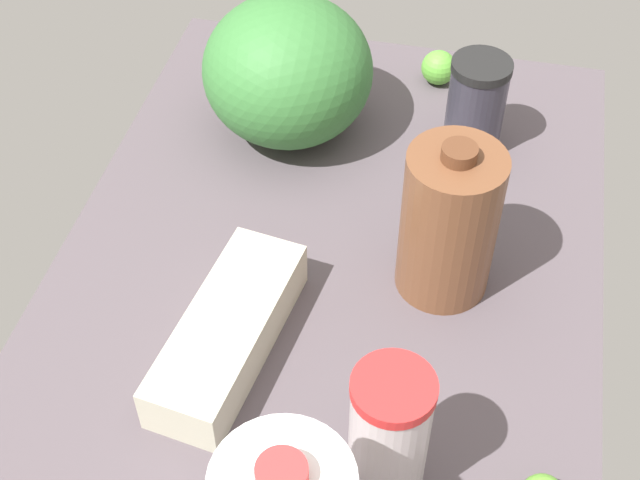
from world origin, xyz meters
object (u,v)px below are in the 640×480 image
tumbler_cup (389,437)px  watermelon (288,71)px  chocolate_milk_jug (449,223)px  lime_beside_bowl (439,68)px  shaker_bottle (476,106)px  egg_carton (228,333)px

tumbler_cup → watermelon: 64.62cm
chocolate_milk_jug → lime_beside_bowl: chocolate_milk_jug is taller
chocolate_milk_jug → shaker_bottle: (-29.10, 0.96, -3.15)cm
tumbler_cup → watermelon: size_ratio=0.76×
egg_carton → shaker_bottle: 53.72cm
tumbler_cup → egg_carton: bearing=-122.5°
watermelon → shaker_bottle: 29.46cm
lime_beside_bowl → tumbler_cup: bearing=2.9°
shaker_bottle → lime_beside_bowl: (-15.81, -7.27, -5.16)cm
tumbler_cup → shaker_bottle: tumbler_cup is taller
chocolate_milk_jug → lime_beside_bowl: 46.11cm
tumbler_cup → shaker_bottle: bearing=176.8°
watermelon → lime_beside_bowl: bearing=129.0°
watermelon → shaker_bottle: (-1.93, 29.21, -3.32)cm
watermelon → shaker_bottle: watermelon is taller
tumbler_cup → lime_beside_bowl: size_ratio=3.39×
egg_carton → tumbler_cup: (14.44, 22.65, 6.67)cm
chocolate_milk_jug → watermelon: 39.19cm
shaker_bottle → tumbler_cup: bearing=-3.2°
egg_carton → tumbler_cup: 27.67cm
chocolate_milk_jug → lime_beside_bowl: size_ratio=4.07×
egg_carton → shaker_bottle: shaker_bottle is taller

